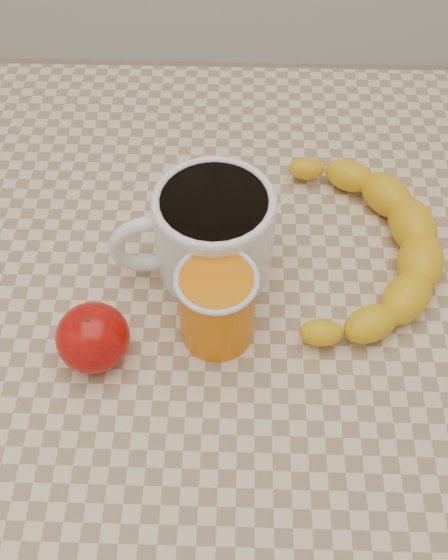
{
  "coord_description": "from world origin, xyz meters",
  "views": [
    {
      "loc": [
        0.01,
        -0.39,
        1.3
      ],
      "look_at": [
        0.0,
        0.0,
        0.77
      ],
      "focal_mm": 40.0,
      "sensor_mm": 36.0,
      "label": 1
    }
  ],
  "objects_px": {
    "table": "(224,332)",
    "banana": "(358,245)",
    "apple": "(93,338)",
    "orange_juice_glass": "(217,305)",
    "coffee_mug": "(211,231)"
  },
  "relations": [
    {
      "from": "orange_juice_glass",
      "to": "apple",
      "type": "xyz_separation_m",
      "value": [
        -0.12,
        -0.03,
        -0.02
      ]
    },
    {
      "from": "table",
      "to": "coffee_mug",
      "type": "bearing_deg",
      "value": 112.15
    },
    {
      "from": "table",
      "to": "banana",
      "type": "xyz_separation_m",
      "value": [
        0.14,
        0.05,
        0.11
      ]
    },
    {
      "from": "table",
      "to": "coffee_mug",
      "type": "relative_size",
      "value": 4.32
    },
    {
      "from": "orange_juice_glass",
      "to": "banana",
      "type": "height_order",
      "value": "orange_juice_glass"
    },
    {
      "from": "coffee_mug",
      "to": "orange_juice_glass",
      "type": "relative_size",
      "value": 1.98
    },
    {
      "from": "table",
      "to": "orange_juice_glass",
      "type": "bearing_deg",
      "value": -96.21
    },
    {
      "from": "table",
      "to": "orange_juice_glass",
      "type": "height_order",
      "value": "orange_juice_glass"
    },
    {
      "from": "banana",
      "to": "apple",
      "type": "bearing_deg",
      "value": -145.05
    },
    {
      "from": "coffee_mug",
      "to": "apple",
      "type": "height_order",
      "value": "coffee_mug"
    },
    {
      "from": "coffee_mug",
      "to": "apple",
      "type": "xyz_separation_m",
      "value": [
        -0.11,
        -0.12,
        -0.02
      ]
    },
    {
      "from": "table",
      "to": "apple",
      "type": "xyz_separation_m",
      "value": [
        -0.12,
        -0.08,
        0.12
      ]
    },
    {
      "from": "apple",
      "to": "banana",
      "type": "height_order",
      "value": "apple"
    },
    {
      "from": "table",
      "to": "banana",
      "type": "relative_size",
      "value": 2.34
    },
    {
      "from": "orange_juice_glass",
      "to": "table",
      "type": "bearing_deg",
      "value": 83.79
    }
  ]
}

